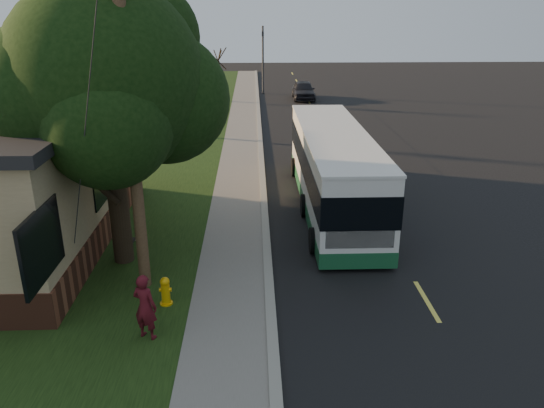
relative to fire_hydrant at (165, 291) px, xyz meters
The scene contains 15 objects.
ground 2.64m from the fire_hydrant, ahead, with size 120.00×120.00×0.00m, color black.
road 11.99m from the fire_hydrant, 56.58° to the left, with size 8.00×80.00×0.01m, color black.
curb 10.34m from the fire_hydrant, 75.43° to the left, with size 0.25×80.00×0.12m, color gray.
sidewalk 10.13m from the fire_hydrant, 80.91° to the left, with size 2.00×80.00×0.08m, color slate.
grass_verge 10.19m from the fire_hydrant, 100.76° to the left, with size 5.00×80.00×0.07m, color black.
fire_hydrant is the anchor object (origin of this frame).
utility_pole 4.37m from the fire_hydrant, 125.38° to the left, with size 2.86×3.21×9.07m.
leafy_tree 5.65m from the fire_hydrant, 120.67° to the left, with size 6.30×6.00×7.80m.
bare_tree_near 18.10m from the fire_hydrant, 92.86° to the left, with size 1.38×1.21×4.31m.
bare_tree_far 30.04m from the fire_hydrant, 90.76° to the left, with size 1.38×1.21×4.03m.
traffic_signal 34.25m from the fire_hydrant, 84.79° to the left, with size 0.18×0.22×5.50m.
transit_bus 8.57m from the fire_hydrant, 52.98° to the left, with size 2.45×10.62×2.88m.
skateboarder 1.48m from the fire_hydrant, 98.24° to the right, with size 0.57×0.37×1.56m, color #4B0F17.
skateboard_main 3.97m from the fire_hydrant, 114.65° to the left, with size 0.22×0.74×0.07m.
distant_car 31.64m from the fire_hydrant, 78.58° to the left, with size 1.69×4.21×1.43m, color black.
Camera 1 is at (-0.37, -11.62, 7.08)m, focal length 35.00 mm.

